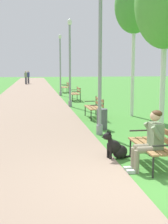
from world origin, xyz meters
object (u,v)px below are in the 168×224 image
object	(u,v)px
lamp_post_near	(100,59)
lamp_post_mid	(70,62)
lamp_post_far	(60,64)
park_bench_furthest	(66,86)
birch_tree_third	(134,7)
pedestrian_further_distant	(28,77)
park_bench_near	(154,142)
dog_black	(116,148)
pedestrian_distant	(26,78)
person_seated_on_near_bench	(150,138)
park_bench_mid	(95,106)
litter_bin	(102,119)
park_bench_far	(76,93)
birch_tree_second	(166,3)

from	to	relation	value
lamp_post_near	lamp_post_mid	world-z (taller)	lamp_post_mid
lamp_post_near	lamp_post_mid	xyz separation A→B (m)	(-0.13, 6.82, 0.00)
lamp_post_far	park_bench_furthest	bearing A→B (deg)	76.02
park_bench_furthest	birch_tree_third	xyz separation A→B (m)	(1.61, -12.40, 4.05)
park_bench_furthest	pedestrian_further_distant	xyz separation A→B (m)	(-3.30, 13.63, 0.33)
lamp_post_mid	park_bench_near	bearing A→B (deg)	-86.36
dog_black	birch_tree_third	distance (m)	7.63
birch_tree_third	park_bench_furthest	bearing A→B (deg)	97.40
pedestrian_further_distant	pedestrian_distant	bearing A→B (deg)	-102.35
lamp_post_mid	pedestrian_further_distant	bearing A→B (deg)	96.66
person_seated_on_near_bench	park_bench_mid	bearing A→B (deg)	88.55
birch_tree_third	litter_bin	xyz separation A→B (m)	(-1.90, -2.55, -4.21)
lamp_post_far	person_seated_on_near_bench	bearing A→B (deg)	-88.62
pedestrian_further_distant	park_bench_far	bearing A→B (deg)	-80.48
birch_tree_second	pedestrian_further_distant	world-z (taller)	birch_tree_second
park_bench_furthest	lamp_post_mid	size ratio (longest dim) A/B	0.33
dog_black	lamp_post_near	distance (m)	3.31
lamp_post_far	birch_tree_second	bearing A→B (deg)	-80.86
park_bench_furthest	lamp_post_near	distance (m)	15.82
person_seated_on_near_bench	pedestrian_distant	bearing A→B (deg)	96.03
park_bench_near	pedestrian_distant	xyz separation A→B (m)	(-3.54, 31.24, 0.33)
lamp_post_mid	dog_black	bearing A→B (deg)	-90.23
lamp_post_near	birch_tree_second	distance (m)	2.63
birch_tree_second	birch_tree_third	distance (m)	3.41
person_seated_on_near_bench	birch_tree_third	size ratio (longest dim) A/B	0.22
dog_black	park_bench_far	bearing A→B (deg)	86.59
park_bench_far	pedestrian_distant	bearing A→B (deg)	100.96
person_seated_on_near_bench	lamp_post_near	bearing A→B (deg)	95.03
park_bench_near	birch_tree_second	distance (m)	4.92
pedestrian_further_distant	birch_tree_second	bearing A→B (deg)	-80.76
park_bench_furthest	birch_tree_third	distance (m)	13.14
park_bench_far	lamp_post_mid	distance (m)	3.39
lamp_post_far	litter_bin	bearing A→B (deg)	-88.38
birch_tree_third	pedestrian_distant	world-z (taller)	birch_tree_third
park_bench_far	person_seated_on_near_bench	size ratio (longest dim) A/B	1.20
park_bench_far	lamp_post_far	distance (m)	4.03
lamp_post_mid	lamp_post_far	world-z (taller)	lamp_post_mid
park_bench_near	park_bench_far	bearing A→B (deg)	89.78
birch_tree_second	litter_bin	world-z (taller)	birch_tree_second
litter_bin	pedestrian_distant	size ratio (longest dim) A/B	0.42
park_bench_furthest	birch_tree_second	distance (m)	16.22
park_bench_far	park_bench_near	bearing A→B (deg)	-90.22
lamp_post_near	pedestrian_further_distant	bearing A→B (deg)	95.37
park_bench_near	pedestrian_distant	bearing A→B (deg)	96.46
park_bench_mid	pedestrian_further_distant	size ratio (longest dim) A/B	0.91
park_bench_furthest	pedestrian_distant	world-z (taller)	pedestrian_distant
dog_black	pedestrian_distant	bearing A→B (deg)	95.34
park_bench_mid	park_bench_near	bearing A→B (deg)	-89.58
lamp_post_near	park_bench_far	bearing A→B (deg)	86.67
park_bench_far	birch_tree_third	xyz separation A→B (m)	(1.60, -6.27, 4.05)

